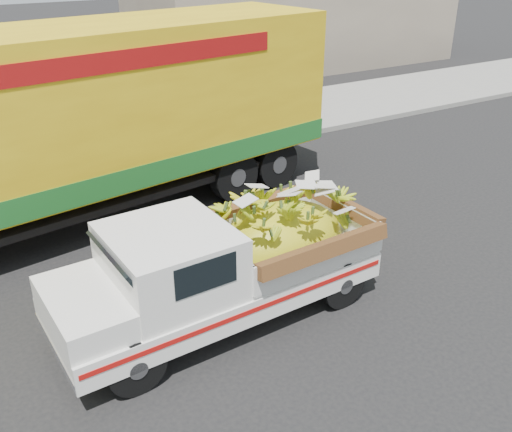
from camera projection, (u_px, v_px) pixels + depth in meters
ground at (102, 388)px, 7.31m from camera, size 100.00×100.00×0.00m
curb at (4, 191)px, 12.81m from camera, size 60.00×0.25×0.15m
pickup_truck at (241, 259)px, 8.46m from camera, size 4.93×2.00×1.70m
semi_trailer at (48, 126)px, 10.36m from camera, size 12.07×4.32×3.80m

